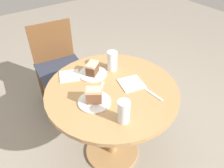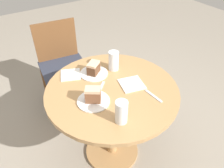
# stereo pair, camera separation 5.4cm
# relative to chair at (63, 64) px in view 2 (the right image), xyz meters

# --- Properties ---
(ground_plane) EXTENTS (8.00, 8.00, 0.00)m
(ground_plane) POSITION_rel_chair_xyz_m (0.04, -0.88, -0.47)
(ground_plane) COLOR gray
(table) EXTENTS (0.94, 0.94, 0.74)m
(table) POSITION_rel_chair_xyz_m (0.04, -0.88, 0.10)
(table) COLOR tan
(table) RESTS_ON ground_plane
(chair) EXTENTS (0.51, 0.53, 0.87)m
(chair) POSITION_rel_chair_xyz_m (0.00, 0.00, 0.00)
(chair) COLOR brown
(chair) RESTS_ON ground_plane
(plate_near) EXTENTS (0.21, 0.21, 0.01)m
(plate_near) POSITION_rel_chair_xyz_m (-0.13, -0.93, 0.27)
(plate_near) COLOR white
(plate_near) RESTS_ON table
(plate_far) EXTENTS (0.21, 0.21, 0.01)m
(plate_far) POSITION_rel_chair_xyz_m (0.02, -0.65, 0.27)
(plate_far) COLOR white
(plate_far) RESTS_ON table
(cake_slice_near) EXTENTS (0.12, 0.11, 0.10)m
(cake_slice_near) POSITION_rel_chair_xyz_m (-0.13, -0.93, 0.32)
(cake_slice_near) COLOR brown
(cake_slice_near) RESTS_ON plate_near
(cake_slice_far) EXTENTS (0.12, 0.12, 0.09)m
(cake_slice_far) POSITION_rel_chair_xyz_m (0.02, -0.65, 0.32)
(cake_slice_far) COLOR brown
(cake_slice_far) RESTS_ON plate_far
(glass_lemonade) EXTENTS (0.07, 0.07, 0.15)m
(glass_lemonade) POSITION_rel_chair_xyz_m (-0.08, -1.16, 0.33)
(glass_lemonade) COLOR beige
(glass_lemonade) RESTS_ON table
(glass_water) EXTENTS (0.08, 0.08, 0.15)m
(glass_water) POSITION_rel_chair_xyz_m (0.18, -0.68, 0.33)
(glass_water) COLOR silver
(glass_water) RESTS_ON table
(napkin_stack) EXTENTS (0.20, 0.20, 0.01)m
(napkin_stack) POSITION_rel_chair_xyz_m (0.18, -0.92, 0.27)
(napkin_stack) COLOR silver
(napkin_stack) RESTS_ON table
(fork) EXTENTS (0.14, 0.13, 0.00)m
(fork) POSITION_rel_chair_xyz_m (-0.03, -0.84, 0.27)
(fork) COLOR silver
(fork) RESTS_ON table
(spoon) EXTENTS (0.03, 0.15, 0.00)m
(spoon) POSITION_rel_chair_xyz_m (0.23, -1.10, 0.27)
(spoon) COLOR silver
(spoon) RESTS_ON table
(napkin_side) EXTENTS (0.19, 0.19, 0.01)m
(napkin_side) POSITION_rel_chair_xyz_m (-0.14, -0.57, 0.27)
(napkin_side) COLOR silver
(napkin_side) RESTS_ON table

